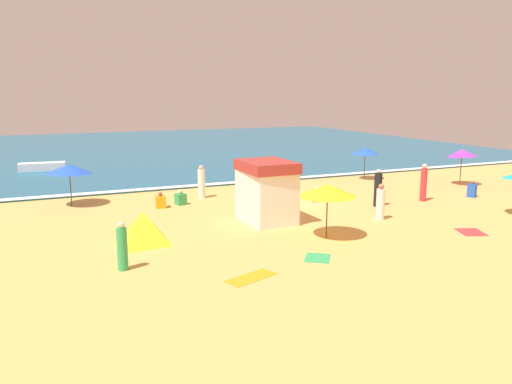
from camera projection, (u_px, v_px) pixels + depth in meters
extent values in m
plane|color=#E0A856|center=(290.00, 204.00, 25.15)|extent=(60.00, 60.00, 0.00)
cube|color=#196084|center=(161.00, 148.00, 50.28)|extent=(60.00, 44.00, 0.10)
cube|color=white|center=(243.00, 182.00, 30.79)|extent=(57.00, 0.70, 0.01)
cube|color=white|center=(267.00, 197.00, 21.43)|extent=(1.97, 2.51, 2.20)
cube|color=#A5332D|center=(267.00, 166.00, 21.18)|extent=(2.00, 2.62, 0.45)
cylinder|color=#4C3823|center=(461.00, 168.00, 30.02)|extent=(0.05, 0.05, 2.12)
cone|color=#B733C6|center=(462.00, 153.00, 29.85)|extent=(1.82, 1.85, 0.61)
cylinder|color=#4C3823|center=(327.00, 212.00, 19.08)|extent=(0.05, 0.05, 2.04)
cone|color=yellow|center=(328.00, 190.00, 18.92)|extent=(3.01, 3.01, 0.49)
cylinder|color=#4C3823|center=(365.00, 164.00, 31.95)|extent=(0.05, 0.05, 2.02)
cone|color=blue|center=(365.00, 151.00, 31.79)|extent=(1.87, 1.89, 0.50)
cylinder|color=#4C3823|center=(70.00, 186.00, 24.56)|extent=(0.05, 0.05, 2.01)
cone|color=blue|center=(69.00, 169.00, 24.39)|extent=(2.53, 2.52, 0.53)
pyramid|color=yellow|center=(143.00, 228.00, 18.44)|extent=(2.60, 2.61, 1.18)
cylinder|color=black|center=(378.00, 190.00, 24.43)|extent=(0.39, 0.39, 1.64)
sphere|color=beige|center=(379.00, 171.00, 24.25)|extent=(0.22, 0.22, 0.22)
cylinder|color=red|center=(424.00, 185.00, 25.65)|extent=(0.38, 0.38, 1.70)
sphere|color=beige|center=(425.00, 166.00, 25.47)|extent=(0.24, 0.24, 0.24)
cube|color=green|center=(181.00, 199.00, 24.89)|extent=(0.57, 0.57, 0.56)
sphere|color=beige|center=(180.00, 192.00, 24.81)|extent=(0.22, 0.22, 0.22)
cube|color=red|center=(317.00, 196.00, 25.67)|extent=(0.55, 0.55, 0.57)
sphere|color=beige|center=(317.00, 188.00, 25.60)|extent=(0.22, 0.22, 0.22)
cube|color=orange|center=(161.00, 202.00, 24.22)|extent=(0.52, 0.52, 0.58)
sphere|color=brown|center=(160.00, 194.00, 24.15)|extent=(0.20, 0.20, 0.20)
cylinder|color=white|center=(380.00, 204.00, 21.92)|extent=(0.50, 0.50, 1.36)
sphere|color=#9E6B47|center=(381.00, 186.00, 21.76)|extent=(0.25, 0.25, 0.25)
cube|color=blue|center=(472.00, 190.00, 26.72)|extent=(0.56, 0.56, 0.71)
sphere|color=#9E6B47|center=(473.00, 182.00, 26.63)|extent=(0.22, 0.22, 0.22)
cylinder|color=green|center=(122.00, 249.00, 15.64)|extent=(0.46, 0.46, 1.36)
sphere|color=beige|center=(121.00, 225.00, 15.49)|extent=(0.22, 0.22, 0.22)
cylinder|color=white|center=(201.00, 184.00, 26.41)|extent=(0.51, 0.51, 1.51)
sphere|color=#DBA884|center=(201.00, 167.00, 26.25)|extent=(0.25, 0.25, 0.25)
cube|color=red|center=(471.00, 232.00, 20.02)|extent=(1.29, 1.41, 0.01)
cube|color=green|center=(318.00, 258.00, 16.90)|extent=(1.27, 1.31, 0.01)
cube|color=orange|center=(251.00, 278.00, 15.10)|extent=(1.78, 1.18, 0.01)
cube|color=white|center=(42.00, 166.00, 35.26)|extent=(3.15, 1.24, 0.55)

